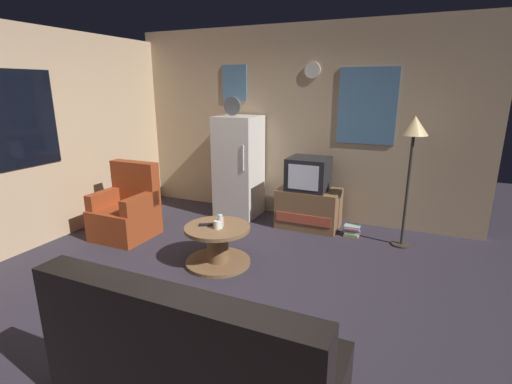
{
  "coord_description": "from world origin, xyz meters",
  "views": [
    {
      "loc": [
        1.72,
        -2.88,
        1.92
      ],
      "look_at": [
        0.04,
        0.9,
        0.75
      ],
      "focal_mm": 26.46,
      "sensor_mm": 36.0,
      "label": 1
    }
  ],
  "objects_px": {
    "tv_stand": "(309,208)",
    "coffee_table": "(218,245)",
    "crt_tv": "(308,174)",
    "remote_control": "(206,225)",
    "wine_glass": "(220,221)",
    "mug_ceramic_white": "(217,225)",
    "standing_lamp": "(413,136)",
    "couch": "(195,364)",
    "fridge": "(239,166)",
    "mug_ceramic_tan": "(220,222)",
    "armchair": "(127,211)",
    "book_stack": "(352,231)"
  },
  "relations": [
    {
      "from": "tv_stand",
      "to": "crt_tv",
      "type": "distance_m",
      "value": 0.49
    },
    {
      "from": "standing_lamp",
      "to": "coffee_table",
      "type": "height_order",
      "value": "standing_lamp"
    },
    {
      "from": "standing_lamp",
      "to": "fridge",
      "type": "bearing_deg",
      "value": 174.38
    },
    {
      "from": "crt_tv",
      "to": "coffee_table",
      "type": "relative_size",
      "value": 0.75
    },
    {
      "from": "fridge",
      "to": "couch",
      "type": "height_order",
      "value": "fridge"
    },
    {
      "from": "tv_stand",
      "to": "couch",
      "type": "relative_size",
      "value": 0.49
    },
    {
      "from": "remote_control",
      "to": "couch",
      "type": "xyz_separation_m",
      "value": [
        0.98,
        -1.74,
        -0.14
      ]
    },
    {
      "from": "fridge",
      "to": "mug_ceramic_white",
      "type": "bearing_deg",
      "value": -71.26
    },
    {
      "from": "coffee_table",
      "to": "remote_control",
      "type": "relative_size",
      "value": 4.8
    },
    {
      "from": "couch",
      "to": "book_stack",
      "type": "distance_m",
      "value": 3.23
    },
    {
      "from": "armchair",
      "to": "book_stack",
      "type": "height_order",
      "value": "armchair"
    },
    {
      "from": "crt_tv",
      "to": "remote_control",
      "type": "xyz_separation_m",
      "value": [
        -0.7,
        -1.56,
        -0.31
      ]
    },
    {
      "from": "standing_lamp",
      "to": "wine_glass",
      "type": "distance_m",
      "value": 2.42
    },
    {
      "from": "crt_tv",
      "to": "book_stack",
      "type": "distance_m",
      "value": 0.96
    },
    {
      "from": "couch",
      "to": "book_stack",
      "type": "xyz_separation_m",
      "value": [
        0.37,
        3.2,
        -0.24
      ]
    },
    {
      "from": "fridge",
      "to": "book_stack",
      "type": "height_order",
      "value": "fridge"
    },
    {
      "from": "tv_stand",
      "to": "coffee_table",
      "type": "distance_m",
      "value": 1.64
    },
    {
      "from": "wine_glass",
      "to": "armchair",
      "type": "relative_size",
      "value": 0.16
    },
    {
      "from": "crt_tv",
      "to": "standing_lamp",
      "type": "distance_m",
      "value": 1.41
    },
    {
      "from": "tv_stand",
      "to": "remote_control",
      "type": "relative_size",
      "value": 5.6
    },
    {
      "from": "standing_lamp",
      "to": "wine_glass",
      "type": "height_order",
      "value": "standing_lamp"
    },
    {
      "from": "fridge",
      "to": "tv_stand",
      "type": "xyz_separation_m",
      "value": [
        1.12,
        -0.08,
        -0.48
      ]
    },
    {
      "from": "wine_glass",
      "to": "armchair",
      "type": "distance_m",
      "value": 1.58
    },
    {
      "from": "mug_ceramic_tan",
      "to": "couch",
      "type": "relative_size",
      "value": 0.05
    },
    {
      "from": "fridge",
      "to": "standing_lamp",
      "type": "xyz_separation_m",
      "value": [
        2.37,
        -0.23,
        0.6
      ]
    },
    {
      "from": "couch",
      "to": "fridge",
      "type": "bearing_deg",
      "value": 112.26
    },
    {
      "from": "wine_glass",
      "to": "mug_ceramic_white",
      "type": "xyz_separation_m",
      "value": [
        -0.02,
        -0.03,
        -0.03
      ]
    },
    {
      "from": "crt_tv",
      "to": "fridge",
      "type": "bearing_deg",
      "value": 175.92
    },
    {
      "from": "crt_tv",
      "to": "mug_ceramic_tan",
      "type": "distance_m",
      "value": 1.61
    },
    {
      "from": "crt_tv",
      "to": "mug_ceramic_white",
      "type": "xyz_separation_m",
      "value": [
        -0.54,
        -1.58,
        -0.28
      ]
    },
    {
      "from": "mug_ceramic_white",
      "to": "remote_control",
      "type": "relative_size",
      "value": 0.6
    },
    {
      "from": "armchair",
      "to": "couch",
      "type": "height_order",
      "value": "armchair"
    },
    {
      "from": "crt_tv",
      "to": "coffee_table",
      "type": "height_order",
      "value": "crt_tv"
    },
    {
      "from": "mug_ceramic_white",
      "to": "fridge",
      "type": "bearing_deg",
      "value": 108.74
    },
    {
      "from": "couch",
      "to": "standing_lamp",
      "type": "bearing_deg",
      "value": 72.47
    },
    {
      "from": "standing_lamp",
      "to": "couch",
      "type": "distance_m",
      "value": 3.45
    },
    {
      "from": "crt_tv",
      "to": "wine_glass",
      "type": "xyz_separation_m",
      "value": [
        -0.52,
        -1.55,
        -0.25
      ]
    },
    {
      "from": "remote_control",
      "to": "book_stack",
      "type": "xyz_separation_m",
      "value": [
        1.35,
        1.46,
        -0.38
      ]
    },
    {
      "from": "crt_tv",
      "to": "wine_glass",
      "type": "bearing_deg",
      "value": -108.4
    },
    {
      "from": "coffee_table",
      "to": "book_stack",
      "type": "bearing_deg",
      "value": 49.61
    },
    {
      "from": "mug_ceramic_tan",
      "to": "book_stack",
      "type": "height_order",
      "value": "mug_ceramic_tan"
    },
    {
      "from": "armchair",
      "to": "book_stack",
      "type": "relative_size",
      "value": 4.46
    },
    {
      "from": "tv_stand",
      "to": "mug_ceramic_tan",
      "type": "height_order",
      "value": "tv_stand"
    },
    {
      "from": "fridge",
      "to": "mug_ceramic_tan",
      "type": "bearing_deg",
      "value": -70.62
    },
    {
      "from": "fridge",
      "to": "wine_glass",
      "type": "distance_m",
      "value": 1.75
    },
    {
      "from": "mug_ceramic_tan",
      "to": "remote_control",
      "type": "relative_size",
      "value": 0.6
    },
    {
      "from": "wine_glass",
      "to": "remote_control",
      "type": "relative_size",
      "value": 1.0
    },
    {
      "from": "mug_ceramic_white",
      "to": "armchair",
      "type": "height_order",
      "value": "armchair"
    },
    {
      "from": "fridge",
      "to": "standing_lamp",
      "type": "relative_size",
      "value": 1.11
    },
    {
      "from": "mug_ceramic_tan",
      "to": "armchair",
      "type": "distance_m",
      "value": 1.54
    }
  ]
}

